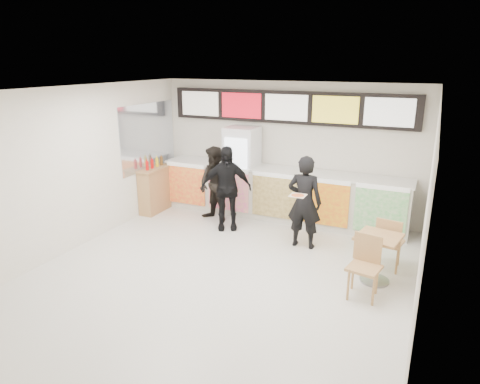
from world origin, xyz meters
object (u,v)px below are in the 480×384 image
Objects in this scene: customer_left at (215,185)px; customer_mid at (226,188)px; service_counter at (280,194)px; customer_main at (304,202)px; cafe_table at (377,250)px; condiment_ledge at (155,189)px; drinks_fridge at (242,171)px.

customer_left is 0.49m from customer_mid.
customer_mid is at bearing -128.16° from service_counter.
customer_main is 1.75m from customer_mid.
customer_main reaches higher than cafe_table.
service_counter is at bearing 149.33° from cafe_table.
cafe_table is 5.37m from condiment_ledge.
customer_main is (0.92, -1.25, 0.32)m from service_counter.
customer_mid reaches higher than condiment_ledge.
customer_mid is at bearing -8.23° from customer_main.
customer_mid is (-0.81, -1.04, 0.32)m from service_counter.
drinks_fridge is at bearing 179.01° from service_counter.
customer_left is 1.00× the size of cafe_table.
drinks_fridge is 0.84m from customer_left.
customer_mid is 2.06m from condiment_ledge.
customer_main is at bearing -34.37° from drinks_fridge.
customer_main is at bearing -53.66° from service_counter.
service_counter is 3.33× the size of cafe_table.
customer_main is 1.07× the size of cafe_table.
service_counter is 3.17m from cafe_table.
customer_mid is 1.06× the size of cafe_table.
drinks_fridge reaches higher than customer_mid.
condiment_ledge is (-1.89, -0.76, -0.46)m from drinks_fridge.
customer_main is 1.06× the size of customer_left.
customer_main is at bearing -34.03° from customer_mid.
customer_left reaches higher than cafe_table.
drinks_fridge is 3.96m from cafe_table.
cafe_table is at bearing -32.57° from drinks_fridge.
customer_mid is (0.40, -0.28, 0.05)m from customer_left.
service_counter is 1.45m from customer_left.
service_counter is at bearing -54.75° from customer_main.
drinks_fridge reaches higher than customer_left.
customer_mid reaches higher than customer_left.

